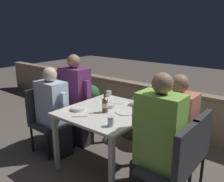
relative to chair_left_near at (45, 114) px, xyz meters
name	(u,v)px	position (x,y,z in m)	size (l,w,h in m)	color
ground_plane	(108,165)	(0.97, 0.21, -0.53)	(16.00, 16.00, 0.00)	#665B51
parapet_wall	(162,108)	(0.97, 1.64, -0.15)	(9.00, 0.18, 0.74)	tan
dining_table	(108,117)	(0.97, 0.21, 0.13)	(0.96, 1.02, 0.75)	silver
planter_hedge	(156,119)	(1.13, 1.13, -0.14)	(1.01, 0.47, 0.69)	brown
chair_left_near	(45,114)	(0.00, 0.00, 0.00)	(0.44, 0.43, 0.89)	#333338
person_blue_shirt	(54,112)	(0.20, 0.00, 0.08)	(0.48, 0.26, 1.21)	#282833
chair_left_far	(68,107)	(0.01, 0.41, 0.00)	(0.44, 0.43, 0.89)	#333338
person_purple_stripe	(77,100)	(0.21, 0.41, 0.14)	(0.50, 0.26, 1.33)	#282833
chair_right_near	(175,163)	(1.93, 0.01, 0.00)	(0.44, 0.43, 0.89)	#333338
person_green_blouse	(156,142)	(1.73, 0.01, 0.14)	(0.49, 0.26, 1.33)	#282833
chair_right_far	(191,146)	(1.93, 0.38, 0.00)	(0.44, 0.43, 0.89)	#333338
person_coral_top	(173,132)	(1.73, 0.38, 0.11)	(0.47, 0.26, 1.26)	#282833
beer_bottle	(105,104)	(0.99, 0.14, 0.32)	(0.07, 0.07, 0.25)	brown
plate_0	(125,112)	(1.17, 0.28, 0.23)	(0.23, 0.23, 0.01)	white
plate_1	(118,101)	(0.87, 0.54, 0.23)	(0.22, 0.22, 0.01)	white
bowl_0	(78,108)	(0.69, -0.01, 0.25)	(0.17, 0.17, 0.04)	silver
bowl_1	(110,106)	(0.93, 0.30, 0.25)	(0.12, 0.12, 0.04)	silver
bowl_2	(135,103)	(1.12, 0.57, 0.25)	(0.13, 0.13, 0.05)	beige
glass_cup_0	(111,121)	(1.29, -0.13, 0.27)	(0.06, 0.06, 0.10)	silver
glass_cup_1	(140,110)	(1.35, 0.32, 0.28)	(0.07, 0.07, 0.11)	silver
glass_cup_2	(109,93)	(0.61, 0.66, 0.26)	(0.07, 0.07, 0.08)	silver
fork_0	(80,116)	(0.86, -0.15, 0.23)	(0.14, 0.13, 0.01)	silver
potted_plant	(90,100)	(-0.14, 1.05, -0.08)	(0.34, 0.34, 0.72)	#9E5638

